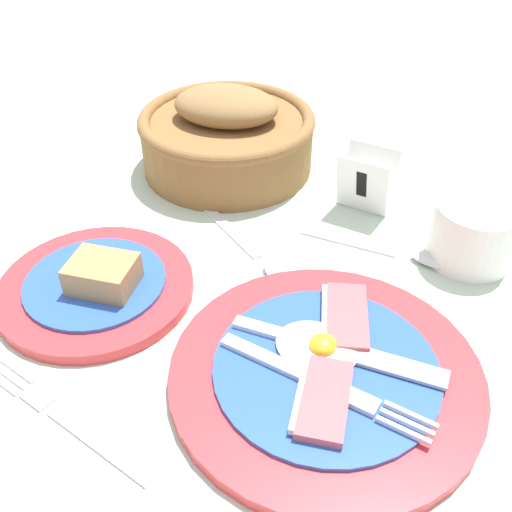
{
  "coord_description": "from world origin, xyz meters",
  "views": [
    {
      "loc": [
        0.22,
        -0.33,
        0.39
      ],
      "look_at": [
        -0.01,
        0.08,
        0.02
      ],
      "focal_mm": 42.0,
      "sensor_mm": 36.0,
      "label": 1
    }
  ],
  "objects_px": {
    "breakfast_plate": "(326,371)",
    "bread_plate": "(97,285)",
    "number_card": "(365,181)",
    "teaspoon_by_saucer": "(419,257)",
    "fork_on_cloth": "(67,419)",
    "teaspoon_near_cup": "(271,266)",
    "sugar_cup": "(474,231)",
    "bread_basket": "(227,135)"
  },
  "relations": [
    {
      "from": "sugar_cup",
      "to": "number_card",
      "type": "relative_size",
      "value": 1.17
    },
    {
      "from": "teaspoon_by_saucer",
      "to": "teaspoon_near_cup",
      "type": "relative_size",
      "value": 1.08
    },
    {
      "from": "number_card",
      "to": "teaspoon_by_saucer",
      "type": "height_order",
      "value": "number_card"
    },
    {
      "from": "breakfast_plate",
      "to": "teaspoon_by_saucer",
      "type": "bearing_deg",
      "value": 84.12
    },
    {
      "from": "teaspoon_by_saucer",
      "to": "fork_on_cloth",
      "type": "distance_m",
      "value": 0.38
    },
    {
      "from": "bread_plate",
      "to": "sugar_cup",
      "type": "bearing_deg",
      "value": 37.76
    },
    {
      "from": "teaspoon_near_cup",
      "to": "bread_plate",
      "type": "bearing_deg",
      "value": -110.97
    },
    {
      "from": "bread_basket",
      "to": "sugar_cup",
      "type": "bearing_deg",
      "value": -7.03
    },
    {
      "from": "bread_basket",
      "to": "fork_on_cloth",
      "type": "height_order",
      "value": "bread_basket"
    },
    {
      "from": "breakfast_plate",
      "to": "teaspoon_near_cup",
      "type": "height_order",
      "value": "breakfast_plate"
    },
    {
      "from": "teaspoon_near_cup",
      "to": "bread_basket",
      "type": "bearing_deg",
      "value": 160.81
    },
    {
      "from": "bread_basket",
      "to": "teaspoon_near_cup",
      "type": "height_order",
      "value": "bread_basket"
    },
    {
      "from": "breakfast_plate",
      "to": "number_card",
      "type": "height_order",
      "value": "number_card"
    },
    {
      "from": "bread_basket",
      "to": "teaspoon_near_cup",
      "type": "xyz_separation_m",
      "value": [
        0.15,
        -0.16,
        -0.04
      ]
    },
    {
      "from": "bread_plate",
      "to": "sugar_cup",
      "type": "relative_size",
      "value": 2.2
    },
    {
      "from": "sugar_cup",
      "to": "teaspoon_by_saucer",
      "type": "distance_m",
      "value": 0.06
    },
    {
      "from": "teaspoon_by_saucer",
      "to": "teaspoon_near_cup",
      "type": "distance_m",
      "value": 0.16
    },
    {
      "from": "bread_plate",
      "to": "teaspoon_near_cup",
      "type": "height_order",
      "value": "bread_plate"
    },
    {
      "from": "sugar_cup",
      "to": "teaspoon_near_cup",
      "type": "height_order",
      "value": "sugar_cup"
    },
    {
      "from": "breakfast_plate",
      "to": "bread_basket",
      "type": "bearing_deg",
      "value": 134.39
    },
    {
      "from": "breakfast_plate",
      "to": "bread_plate",
      "type": "bearing_deg",
      "value": -177.2
    },
    {
      "from": "bread_basket",
      "to": "teaspoon_by_saucer",
      "type": "height_order",
      "value": "bread_basket"
    },
    {
      "from": "breakfast_plate",
      "to": "number_card",
      "type": "relative_size",
      "value": 3.55
    },
    {
      "from": "breakfast_plate",
      "to": "bread_basket",
      "type": "distance_m",
      "value": 0.37
    },
    {
      "from": "sugar_cup",
      "to": "bread_basket",
      "type": "height_order",
      "value": "bread_basket"
    },
    {
      "from": "teaspoon_near_cup",
      "to": "fork_on_cloth",
      "type": "height_order",
      "value": "teaspoon_near_cup"
    },
    {
      "from": "sugar_cup",
      "to": "fork_on_cloth",
      "type": "height_order",
      "value": "sugar_cup"
    },
    {
      "from": "fork_on_cloth",
      "to": "bread_plate",
      "type": "bearing_deg",
      "value": -51.46
    },
    {
      "from": "bread_plate",
      "to": "number_card",
      "type": "height_order",
      "value": "number_card"
    },
    {
      "from": "sugar_cup",
      "to": "number_card",
      "type": "xyz_separation_m",
      "value": [
        -0.13,
        0.03,
        0.0
      ]
    },
    {
      "from": "breakfast_plate",
      "to": "sugar_cup",
      "type": "height_order",
      "value": "sugar_cup"
    },
    {
      "from": "bread_plate",
      "to": "teaspoon_by_saucer",
      "type": "xyz_separation_m",
      "value": [
        0.26,
        0.2,
        -0.01
      ]
    },
    {
      "from": "breakfast_plate",
      "to": "teaspoon_near_cup",
      "type": "relative_size",
      "value": 1.45
    },
    {
      "from": "breakfast_plate",
      "to": "teaspoon_by_saucer",
      "type": "height_order",
      "value": "breakfast_plate"
    },
    {
      "from": "breakfast_plate",
      "to": "bread_plate",
      "type": "relative_size",
      "value": 1.38
    },
    {
      "from": "breakfast_plate",
      "to": "bread_basket",
      "type": "height_order",
      "value": "bread_basket"
    },
    {
      "from": "bread_plate",
      "to": "fork_on_cloth",
      "type": "distance_m",
      "value": 0.15
    },
    {
      "from": "sugar_cup",
      "to": "number_card",
      "type": "distance_m",
      "value": 0.13
    },
    {
      "from": "teaspoon_by_saucer",
      "to": "fork_on_cloth",
      "type": "relative_size",
      "value": 1.04
    },
    {
      "from": "bread_plate",
      "to": "teaspoon_by_saucer",
      "type": "height_order",
      "value": "bread_plate"
    },
    {
      "from": "number_card",
      "to": "teaspoon_near_cup",
      "type": "xyz_separation_m",
      "value": [
        -0.04,
        -0.15,
        -0.03
      ]
    },
    {
      "from": "number_card",
      "to": "fork_on_cloth",
      "type": "xyz_separation_m",
      "value": [
        -0.09,
        -0.39,
        -0.04
      ]
    }
  ]
}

